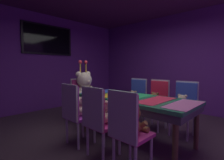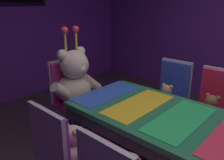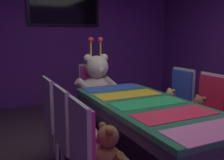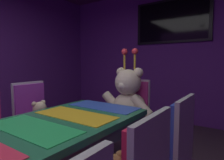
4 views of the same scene
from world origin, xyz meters
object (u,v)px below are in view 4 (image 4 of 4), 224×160
teddy_right_2 (154,148)px  throne_chair (134,107)px  chair_right_2 (173,150)px  king_teddy_bear (127,98)px  teddy_left_2 (40,116)px  banquet_table (33,140)px  chair_left_2 (33,114)px  wall_tv (172,21)px

teddy_right_2 → throne_chair: (-0.72, 1.01, 0.02)m
chair_right_2 → king_teddy_bear: 1.21m
teddy_left_2 → chair_right_2: chair_right_2 is taller
teddy_right_2 → throne_chair: throne_chair is taller
banquet_table → chair_right_2: bearing=32.1°
chair_right_2 → throne_chair: bearing=-49.5°
teddy_right_2 → chair_right_2: bearing=180.0°
chair_left_2 → wall_tv: (0.84, 2.57, 1.45)m
wall_tv → chair_left_2: bearing=-108.1°
teddy_left_2 → wall_tv: size_ratio=0.22×
teddy_left_2 → throne_chair: (0.69, 1.01, 0.00)m
chair_left_2 → chair_right_2: bearing=0.1°
wall_tv → teddy_right_2: bearing=-74.4°
chair_left_2 → chair_right_2: 1.70m
chair_left_2 → teddy_left_2: chair_left_2 is taller
throne_chair → banquet_table: bearing=-0.0°
banquet_table → wall_tv: 3.41m
chair_left_2 → wall_tv: size_ratio=0.66×
banquet_table → teddy_right_2: banquet_table is taller
chair_left_2 → wall_tv: wall_tv is taller
throne_chair → king_teddy_bear: bearing=-0.0°
chair_left_2 → throne_chair: bearing=50.3°
teddy_right_2 → king_teddy_bear: king_teddy_bear is taller
teddy_left_2 → chair_right_2: 1.55m
chair_left_2 → king_teddy_bear: king_teddy_bear is taller
banquet_table → throne_chair: throne_chair is taller
chair_right_2 → teddy_right_2: (-0.14, 0.00, -0.02)m
banquet_table → king_teddy_bear: (0.00, 1.37, 0.11)m
teddy_left_2 → chair_left_2: bearing=-180.0°
king_teddy_bear → wall_tv: size_ratio=0.64×
chair_left_2 → king_teddy_bear: size_ratio=1.04×
chair_right_2 → throne_chair: 1.32m
chair_left_2 → teddy_right_2: 1.55m
throne_chair → king_teddy_bear: (0.00, -0.17, 0.16)m
teddy_right_2 → king_teddy_bear: (-0.72, 0.83, 0.19)m
banquet_table → teddy_left_2: 0.88m
teddy_left_2 → teddy_right_2: teddy_left_2 is taller
chair_left_2 → teddy_left_2: (0.15, 0.00, -0.00)m
chair_left_2 → king_teddy_bear: 1.20m
teddy_right_2 → wall_tv: 3.05m
chair_right_2 → wall_tv: wall_tv is taller
chair_left_2 → banquet_table: bearing=-32.6°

